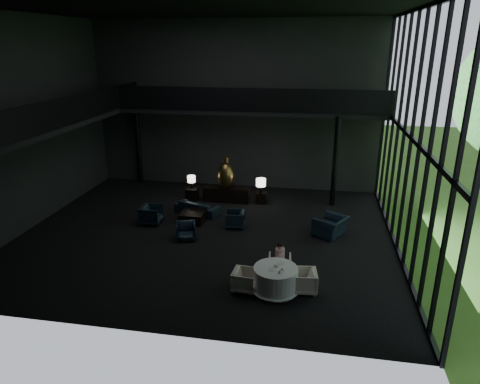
% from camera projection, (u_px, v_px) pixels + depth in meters
% --- Properties ---
extents(floor, '(14.00, 12.00, 0.02)m').
position_uv_depth(floor, '(207.00, 234.00, 16.37)').
color(floor, black).
rests_on(floor, ground).
extents(ceiling, '(14.00, 12.00, 0.02)m').
position_uv_depth(ceiling, '(201.00, 7.00, 13.72)').
color(ceiling, black).
rests_on(ceiling, ground).
extents(wall_back, '(14.00, 0.04, 8.00)m').
position_uv_depth(wall_back, '(235.00, 107.00, 20.62)').
color(wall_back, black).
rests_on(wall_back, ground).
extents(wall_front, '(14.00, 0.04, 8.00)m').
position_uv_depth(wall_front, '(137.00, 183.00, 9.47)').
color(wall_front, black).
rests_on(wall_front, ground).
extents(wall_left, '(0.04, 12.00, 8.00)m').
position_uv_depth(wall_left, '(25.00, 124.00, 16.18)').
color(wall_left, black).
rests_on(wall_left, ground).
extents(curtain_wall, '(0.20, 12.00, 8.00)m').
position_uv_depth(curtain_wall, '(411.00, 138.00, 13.92)').
color(curtain_wall, black).
rests_on(curtain_wall, ground).
extents(mezzanine_left, '(2.00, 12.00, 0.25)m').
position_uv_depth(mezzanine_left, '(49.00, 125.00, 16.02)').
color(mezzanine_left, black).
rests_on(mezzanine_left, wall_left).
extents(mezzanine_back, '(12.00, 2.00, 0.25)m').
position_uv_depth(mezzanine_back, '(253.00, 110.00, 19.53)').
color(mezzanine_back, black).
rests_on(mezzanine_back, wall_back).
extents(railing_left, '(0.06, 12.00, 1.00)m').
position_uv_depth(railing_left, '(72.00, 110.00, 15.66)').
color(railing_left, black).
rests_on(railing_left, mezzanine_left).
extents(railing_back, '(12.00, 0.06, 1.00)m').
position_uv_depth(railing_back, '(250.00, 100.00, 18.40)').
color(railing_back, black).
rests_on(railing_back, mezzanine_back).
extents(column_nw, '(0.24, 0.24, 4.00)m').
position_uv_depth(column_nw, '(138.00, 145.00, 21.82)').
color(column_nw, black).
rests_on(column_nw, floor).
extents(column_ne, '(0.24, 0.24, 4.00)m').
position_uv_depth(column_ne, '(335.00, 162.00, 18.65)').
color(column_ne, black).
rests_on(column_ne, floor).
extents(console, '(2.11, 0.48, 0.67)m').
position_uv_depth(console, '(226.00, 195.00, 19.58)').
color(console, black).
rests_on(console, floor).
extents(bronze_urn, '(0.78, 0.78, 1.45)m').
position_uv_depth(bronze_urn, '(226.00, 175.00, 19.23)').
color(bronze_urn, brown).
rests_on(bronze_urn, console).
extents(side_table_left, '(0.52, 0.52, 0.58)m').
position_uv_depth(side_table_left, '(192.00, 194.00, 19.78)').
color(side_table_left, black).
rests_on(side_table_left, floor).
extents(table_lamp_left, '(0.37, 0.37, 0.61)m').
position_uv_depth(table_lamp_left, '(191.00, 180.00, 19.51)').
color(table_lamp_left, black).
rests_on(table_lamp_left, side_table_left).
extents(side_table_right, '(0.46, 0.46, 0.51)m').
position_uv_depth(side_table_right, '(261.00, 198.00, 19.44)').
color(side_table_right, black).
rests_on(side_table_right, floor).
extents(table_lamp_right, '(0.43, 0.43, 0.72)m').
position_uv_depth(table_lamp_right, '(261.00, 183.00, 18.98)').
color(table_lamp_right, black).
rests_on(table_lamp_right, side_table_right).
extents(sofa, '(1.88, 1.07, 0.70)m').
position_uv_depth(sofa, '(198.00, 206.00, 18.22)').
color(sofa, black).
rests_on(sofa, floor).
extents(lounge_armchair_west, '(0.82, 0.87, 0.88)m').
position_uv_depth(lounge_armchair_west, '(151.00, 213.00, 17.18)').
color(lounge_armchair_west, black).
rests_on(lounge_armchair_west, floor).
extents(lounge_armchair_east, '(0.71, 0.75, 0.71)m').
position_uv_depth(lounge_armchair_east, '(235.00, 219.00, 16.87)').
color(lounge_armchair_east, black).
rests_on(lounge_armchair_east, floor).
extents(lounge_armchair_south, '(0.78, 0.75, 0.66)m').
position_uv_depth(lounge_armchair_south, '(186.00, 231.00, 15.84)').
color(lounge_armchair_south, black).
rests_on(lounge_armchair_south, floor).
extents(window_armchair, '(1.32, 1.48, 1.08)m').
position_uv_depth(window_armchair, '(331.00, 222.00, 16.07)').
color(window_armchair, black).
rests_on(window_armchair, floor).
extents(coffee_table, '(0.96, 0.96, 0.42)m').
position_uv_depth(coffee_table, '(193.00, 217.00, 17.41)').
color(coffee_table, black).
rests_on(coffee_table, floor).
extents(dining_table, '(1.47, 1.47, 0.75)m').
position_uv_depth(dining_table, '(275.00, 281.00, 12.54)').
color(dining_table, white).
rests_on(dining_table, floor).
extents(dining_chair_north, '(0.69, 0.65, 0.66)m').
position_uv_depth(dining_chair_north, '(280.00, 265.00, 13.39)').
color(dining_chair_north, beige).
rests_on(dining_chair_north, floor).
extents(dining_chair_east, '(0.71, 0.75, 0.70)m').
position_uv_depth(dining_chair_east, '(304.00, 280.00, 12.51)').
color(dining_chair_east, beige).
rests_on(dining_chair_east, floor).
extents(dining_chair_west, '(0.62, 0.66, 0.63)m').
position_uv_depth(dining_chair_west, '(245.00, 280.00, 12.58)').
color(dining_chair_west, beige).
rests_on(dining_chair_west, floor).
extents(child, '(0.29, 0.29, 0.63)m').
position_uv_depth(child, '(280.00, 252.00, 13.33)').
color(child, pink).
rests_on(child, dining_chair_north).
extents(plate_a, '(0.29, 0.29, 0.02)m').
position_uv_depth(plate_a, '(272.00, 269.00, 12.31)').
color(plate_a, white).
rests_on(plate_a, dining_table).
extents(plate_b, '(0.23, 0.23, 0.01)m').
position_uv_depth(plate_b, '(281.00, 263.00, 12.65)').
color(plate_b, white).
rests_on(plate_b, dining_table).
extents(saucer, '(0.18, 0.18, 0.01)m').
position_uv_depth(saucer, '(283.00, 271.00, 12.22)').
color(saucer, white).
rests_on(saucer, dining_table).
extents(coffee_cup, '(0.10, 0.10, 0.06)m').
position_uv_depth(coffee_cup, '(282.00, 269.00, 12.26)').
color(coffee_cup, white).
rests_on(coffee_cup, saucer).
extents(cereal_bowl, '(0.15, 0.15, 0.08)m').
position_uv_depth(cereal_bowl, '(277.00, 265.00, 12.46)').
color(cereal_bowl, white).
rests_on(cereal_bowl, dining_table).
extents(cream_pot, '(0.07, 0.07, 0.07)m').
position_uv_depth(cream_pot, '(279.00, 272.00, 12.10)').
color(cream_pot, '#99999E').
rests_on(cream_pot, dining_table).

